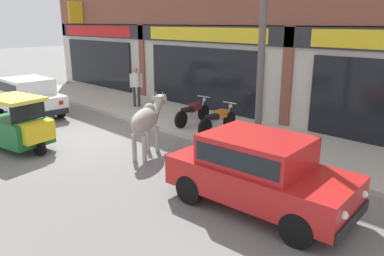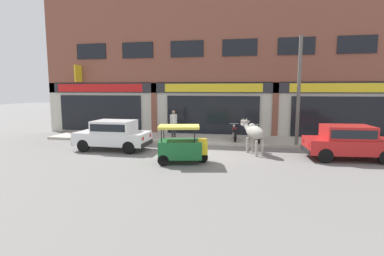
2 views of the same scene
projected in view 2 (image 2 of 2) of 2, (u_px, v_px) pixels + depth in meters
ground_plane at (197, 154)px, 13.87m from camera, size 90.00×90.00×0.00m
sidewalk at (209, 139)px, 17.54m from camera, size 19.00×3.16×0.14m
shop_building at (213, 67)px, 18.77m from camera, size 23.00×1.40×9.10m
cow at (254, 132)px, 13.72m from camera, size 1.25×1.95×1.61m
car_0 at (113, 134)px, 14.60m from camera, size 3.63×1.64×1.46m
car_1 at (348, 141)px, 12.60m from camera, size 3.70×1.84×1.46m
auto_rickshaw at (182, 147)px, 12.10m from camera, size 2.11×1.48×1.52m
motorcycle_0 at (234, 133)px, 16.70m from camera, size 0.52×1.81×0.88m
motorcycle_1 at (258, 134)px, 16.29m from camera, size 0.52×1.81×0.88m
pedestrian at (174, 121)px, 17.65m from camera, size 0.33×0.42×1.60m
utility_pole at (299, 91)px, 15.02m from camera, size 0.18×0.18×5.46m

